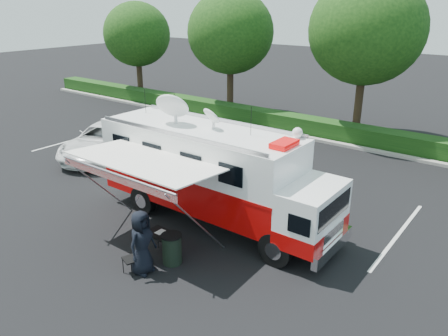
{
  "coord_description": "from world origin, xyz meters",
  "views": [
    {
      "loc": [
        8.66,
        -10.86,
        7.39
      ],
      "look_at": [
        0.0,
        0.5,
        1.9
      ],
      "focal_mm": 35.0,
      "sensor_mm": 36.0,
      "label": 1
    }
  ],
  "objects_px": {
    "folding_table": "(161,234)",
    "trash_bin": "(172,249)",
    "white_suv": "(107,155)",
    "command_truck": "(213,173)"
  },
  "relations": [
    {
      "from": "command_truck",
      "to": "white_suv",
      "type": "bearing_deg",
      "value": 165.77
    },
    {
      "from": "folding_table",
      "to": "trash_bin",
      "type": "relative_size",
      "value": 0.99
    },
    {
      "from": "command_truck",
      "to": "folding_table",
      "type": "relative_size",
      "value": 9.59
    },
    {
      "from": "white_suv",
      "to": "folding_table",
      "type": "xyz_separation_m",
      "value": [
        8.9,
        -4.97,
        0.73
      ]
    },
    {
      "from": "white_suv",
      "to": "folding_table",
      "type": "bearing_deg",
      "value": -51.34
    },
    {
      "from": "trash_bin",
      "to": "folding_table",
      "type": "bearing_deg",
      "value": 170.7
    },
    {
      "from": "white_suv",
      "to": "trash_bin",
      "type": "height_order",
      "value": "trash_bin"
    },
    {
      "from": "folding_table",
      "to": "trash_bin",
      "type": "distance_m",
      "value": 0.61
    },
    {
      "from": "white_suv",
      "to": "trash_bin",
      "type": "relative_size",
      "value": 6.19
    },
    {
      "from": "white_suv",
      "to": "folding_table",
      "type": "height_order",
      "value": "white_suv"
    }
  ]
}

